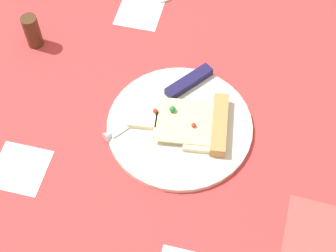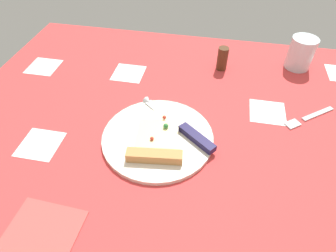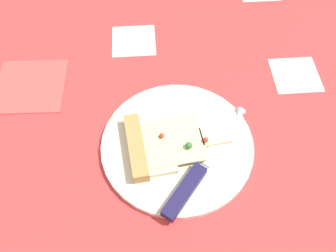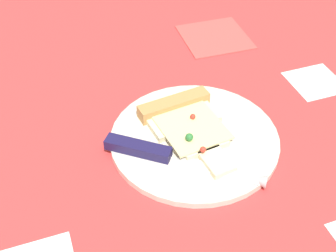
{
  "view_description": "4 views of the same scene",
  "coord_description": "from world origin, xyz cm",
  "px_view_note": "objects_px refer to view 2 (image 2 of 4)",
  "views": [
    {
      "loc": [
        -52.05,
        -2.54,
        76.35
      ],
      "look_at": [
        -6.06,
        8.55,
        2.91
      ],
      "focal_mm": 54.19,
      "sensor_mm": 36.0,
      "label": 1
    },
    {
      "loc": [
        6.95,
        -36.76,
        49.21
      ],
      "look_at": [
        -1.97,
        8.88,
        2.73
      ],
      "focal_mm": 30.31,
      "sensor_mm": 36.0,
      "label": 2
    },
    {
      "loc": [
        27.58,
        3.04,
        54.6
      ],
      "look_at": [
        -6.75,
        5.52,
        2.5
      ],
      "focal_mm": 39.33,
      "sensor_mm": 36.0,
      "label": 3
    },
    {
      "loc": [
        16.66,
        53.01,
        48.96
      ],
      "look_at": [
        -0.81,
        3.82,
        1.55
      ],
      "focal_mm": 48.54,
      "sensor_mm": 36.0,
      "label": 4
    }
  ],
  "objects_px": {
    "pizza_slice": "(156,142)",
    "knife": "(183,128)",
    "fork": "(308,117)",
    "napkin": "(39,236)",
    "drinking_glass": "(301,53)",
    "pepper_shaker": "(222,59)",
    "plate": "(158,137)"
  },
  "relations": [
    {
      "from": "pizza_slice",
      "to": "knife",
      "type": "relative_size",
      "value": 0.9
    },
    {
      "from": "pizza_slice",
      "to": "fork",
      "type": "bearing_deg",
      "value": 18.24
    },
    {
      "from": "pizza_slice",
      "to": "knife",
      "type": "height_order",
      "value": "pizza_slice"
    },
    {
      "from": "napkin",
      "to": "drinking_glass",
      "type": "bearing_deg",
      "value": 51.86
    },
    {
      "from": "pizza_slice",
      "to": "pepper_shaker",
      "type": "height_order",
      "value": "pepper_shaker"
    },
    {
      "from": "drinking_glass",
      "to": "fork",
      "type": "bearing_deg",
      "value": -90.12
    },
    {
      "from": "fork",
      "to": "drinking_glass",
      "type": "bearing_deg",
      "value": -37.48
    },
    {
      "from": "knife",
      "to": "drinking_glass",
      "type": "height_order",
      "value": "drinking_glass"
    },
    {
      "from": "napkin",
      "to": "knife",
      "type": "bearing_deg",
      "value": 55.18
    },
    {
      "from": "plate",
      "to": "napkin",
      "type": "xyz_separation_m",
      "value": [
        -0.15,
        -0.27,
        -0.0
      ]
    },
    {
      "from": "knife",
      "to": "pepper_shaker",
      "type": "bearing_deg",
      "value": 23.97
    },
    {
      "from": "pizza_slice",
      "to": "drinking_glass",
      "type": "distance_m",
      "value": 0.54
    },
    {
      "from": "plate",
      "to": "pepper_shaker",
      "type": "distance_m",
      "value": 0.35
    },
    {
      "from": "plate",
      "to": "fork",
      "type": "distance_m",
      "value": 0.38
    },
    {
      "from": "pepper_shaker",
      "to": "fork",
      "type": "relative_size",
      "value": 0.53
    },
    {
      "from": "plate",
      "to": "knife",
      "type": "distance_m",
      "value": 0.06
    },
    {
      "from": "knife",
      "to": "drinking_glass",
      "type": "relative_size",
      "value": 2.14
    },
    {
      "from": "pizza_slice",
      "to": "napkin",
      "type": "xyz_separation_m",
      "value": [
        -0.16,
        -0.24,
        -0.02
      ]
    },
    {
      "from": "knife",
      "to": "pepper_shaker",
      "type": "xyz_separation_m",
      "value": [
        0.07,
        0.29,
        0.02
      ]
    },
    {
      "from": "drinking_glass",
      "to": "napkin",
      "type": "xyz_separation_m",
      "value": [
        -0.51,
        -0.65,
        -0.05
      ]
    },
    {
      "from": "pizza_slice",
      "to": "napkin",
      "type": "distance_m",
      "value": 0.29
    },
    {
      "from": "knife",
      "to": "fork",
      "type": "bearing_deg",
      "value": -32.19
    },
    {
      "from": "pizza_slice",
      "to": "knife",
      "type": "distance_m",
      "value": 0.08
    },
    {
      "from": "fork",
      "to": "napkin",
      "type": "height_order",
      "value": "fork"
    },
    {
      "from": "plate",
      "to": "fork",
      "type": "xyz_separation_m",
      "value": [
        0.36,
        0.14,
        -0.0
      ]
    },
    {
      "from": "pizza_slice",
      "to": "pepper_shaker",
      "type": "relative_size",
      "value": 2.58
    },
    {
      "from": "plate",
      "to": "napkin",
      "type": "relative_size",
      "value": 1.99
    },
    {
      "from": "pizza_slice",
      "to": "napkin",
      "type": "relative_size",
      "value": 1.4
    },
    {
      "from": "plate",
      "to": "pizza_slice",
      "type": "distance_m",
      "value": 0.03
    },
    {
      "from": "knife",
      "to": "napkin",
      "type": "height_order",
      "value": "knife"
    },
    {
      "from": "plate",
      "to": "fork",
      "type": "height_order",
      "value": "plate"
    },
    {
      "from": "knife",
      "to": "pepper_shaker",
      "type": "height_order",
      "value": "pepper_shaker"
    }
  ]
}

